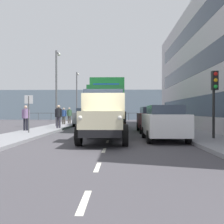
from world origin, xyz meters
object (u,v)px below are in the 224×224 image
at_px(lorry_cargo_green, 108,103).
at_px(pedestrian_in_dark_coat, 64,115).
at_px(pedestrian_couple_b, 59,114).
at_px(car_maroon_kerbside_1, 151,119).
at_px(truck_vintage_cream, 104,117).
at_px(pedestrian_strolling, 58,115).
at_px(car_grey_oppositeside_0, 86,117).
at_px(pedestrian_near_railing, 26,116).
at_px(pedestrian_by_lamp, 69,114).
at_px(traffic_light_near, 214,90).
at_px(street_sign, 29,107).
at_px(lamp_post_promenade, 57,81).
at_px(lamp_post_far, 77,92).
at_px(car_white_kerbside_near, 164,122).

bearing_deg(lorry_cargo_green, pedestrian_in_dark_coat, -45.16).
bearing_deg(pedestrian_couple_b, car_maroon_kerbside_1, 150.90).
relative_size(truck_vintage_cream, pedestrian_strolling, 3.24).
relative_size(car_grey_oppositeside_0, pedestrian_near_railing, 2.63).
distance_m(pedestrian_by_lamp, traffic_light_near, 17.11).
relative_size(lorry_cargo_green, street_sign, 3.65).
bearing_deg(car_grey_oppositeside_0, lamp_post_promenade, 48.09).
bearing_deg(street_sign, pedestrian_near_railing, -64.08).
height_order(lorry_cargo_green, pedestrian_strolling, lorry_cargo_green).
height_order(car_maroon_kerbside_1, street_sign, street_sign).
bearing_deg(truck_vintage_cream, lamp_post_far, -77.18).
distance_m(lamp_post_promenade, lamp_post_far, 10.68).
height_order(pedestrian_in_dark_coat, traffic_light_near, traffic_light_near).
distance_m(car_maroon_kerbside_1, pedestrian_near_railing, 8.46).
bearing_deg(lamp_post_far, truck_vintage_cream, 102.82).
bearing_deg(pedestrian_strolling, lamp_post_far, -86.26).
bearing_deg(lamp_post_promenade, pedestrian_strolling, 106.12).
xyz_separation_m(car_maroon_kerbside_1, pedestrian_in_dark_coat, (7.60, -7.16, 0.20)).
bearing_deg(lamp_post_promenade, pedestrian_couple_b, 115.14).
bearing_deg(car_grey_oppositeside_0, pedestrian_in_dark_coat, 4.82).
distance_m(car_maroon_kerbside_1, lamp_post_promenade, 9.66).
relative_size(truck_vintage_cream, street_sign, 2.51).
bearing_deg(car_grey_oppositeside_0, pedestrian_near_railing, 69.70).
height_order(car_white_kerbside_near, car_maroon_kerbside_1, same).
height_order(pedestrian_by_lamp, lamp_post_far, lamp_post_far).
height_order(car_maroon_kerbside_1, pedestrian_by_lamp, pedestrian_by_lamp).
xyz_separation_m(car_grey_oppositeside_0, pedestrian_by_lamp, (1.90, -1.50, 0.23)).
height_order(truck_vintage_cream, car_maroon_kerbside_1, truck_vintage_cream).
xyz_separation_m(truck_vintage_cream, lorry_cargo_green, (0.16, -8.19, 0.90)).
distance_m(truck_vintage_cream, car_grey_oppositeside_0, 13.19).
xyz_separation_m(pedestrian_near_railing, pedestrian_by_lamp, (-1.04, -9.46, -0.00)).
bearing_deg(pedestrian_in_dark_coat, traffic_light_near, 128.90).
xyz_separation_m(car_grey_oppositeside_0, pedestrian_couple_b, (1.86, 3.25, 0.30)).
bearing_deg(car_grey_oppositeside_0, pedestrian_couple_b, 60.24).
xyz_separation_m(lorry_cargo_green, pedestrian_by_lamp, (4.32, -6.24, -0.95)).
height_order(car_white_kerbside_near, pedestrian_couple_b, pedestrian_couple_b).
height_order(truck_vintage_cream, car_white_kerbside_near, truck_vintage_cream).
xyz_separation_m(truck_vintage_cream, traffic_light_near, (-5.25, -0.42, 1.29)).
relative_size(car_white_kerbside_near, car_grey_oppositeside_0, 0.89).
distance_m(pedestrian_near_railing, pedestrian_by_lamp, 9.52).
bearing_deg(car_grey_oppositeside_0, pedestrian_strolling, 76.62).
height_order(pedestrian_by_lamp, lamp_post_promenade, lamp_post_promenade).
height_order(pedestrian_near_railing, pedestrian_by_lamp, pedestrian_near_railing).
distance_m(car_maroon_kerbside_1, pedestrian_couple_b, 8.41).
distance_m(truck_vintage_cream, lorry_cargo_green, 8.24).
distance_m(car_grey_oppositeside_0, pedestrian_couple_b, 3.76).
bearing_deg(pedestrian_by_lamp, car_white_kerbside_near, 118.28).
height_order(truck_vintage_cream, pedestrian_near_railing, truck_vintage_cream).
distance_m(pedestrian_strolling, lamp_post_far, 14.09).
height_order(pedestrian_by_lamp, street_sign, street_sign).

